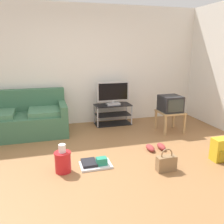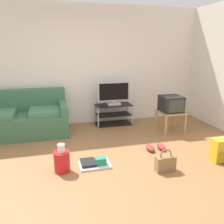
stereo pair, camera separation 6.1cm
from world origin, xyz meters
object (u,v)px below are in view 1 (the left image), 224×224
(flat_tv, at_px, (113,94))
(floor_tray, at_px, (95,163))
(sneakers_pair, at_px, (156,147))
(crt_tv, at_px, (170,104))
(tv_stand, at_px, (113,114))
(side_table, at_px, (170,115))
(backpack, at_px, (221,150))
(cleaning_bucket, at_px, (63,160))
(couch, at_px, (23,119))
(handbag, at_px, (166,163))

(flat_tv, relative_size, floor_tray, 1.57)
(sneakers_pair, bearing_deg, crt_tv, 49.53)
(tv_stand, bearing_deg, sneakers_pair, -78.88)
(side_table, xyz_separation_m, backpack, (0.09, -1.50, -0.19))
(side_table, bearing_deg, cleaning_bucket, -153.39)
(flat_tv, xyz_separation_m, backpack, (1.14, -2.29, -0.56))
(couch, xyz_separation_m, crt_tv, (3.03, -0.62, 0.28))
(tv_stand, xyz_separation_m, flat_tv, (-0.00, -0.02, 0.50))
(flat_tv, distance_m, cleaning_bucket, 2.45)
(flat_tv, height_order, backpack, flat_tv)
(crt_tv, xyz_separation_m, floor_tray, (-1.89, -1.16, -0.57))
(cleaning_bucket, relative_size, sneakers_pair, 1.17)
(backpack, bearing_deg, couch, 146.44)
(cleaning_bucket, bearing_deg, couch, 109.78)
(tv_stand, bearing_deg, backpack, -63.79)
(tv_stand, relative_size, handbag, 2.43)
(flat_tv, xyz_separation_m, side_table, (1.05, -0.79, -0.37))
(cleaning_bucket, bearing_deg, backpack, -7.20)
(handbag, xyz_separation_m, cleaning_bucket, (-1.46, 0.38, 0.05))
(tv_stand, relative_size, side_table, 1.67)
(floor_tray, bearing_deg, handbag, -23.58)
(cleaning_bucket, bearing_deg, handbag, -14.65)
(side_table, height_order, floor_tray, side_table)
(handbag, bearing_deg, crt_tv, 59.93)
(side_table, relative_size, handbag, 1.45)
(tv_stand, height_order, cleaning_bucket, tv_stand)
(flat_tv, bearing_deg, backpack, -63.56)
(flat_tv, relative_size, side_table, 1.48)
(backpack, bearing_deg, side_table, 94.24)
(crt_tv, bearing_deg, flat_tv, 143.61)
(flat_tv, bearing_deg, tv_stand, 90.00)
(tv_stand, bearing_deg, floor_tray, -113.27)
(flat_tv, xyz_separation_m, handbag, (0.13, -2.36, -0.62))
(handbag, relative_size, cleaning_bucket, 0.82)
(tv_stand, relative_size, floor_tray, 1.77)
(handbag, relative_size, sneakers_pair, 0.96)
(tv_stand, bearing_deg, couch, -174.86)
(backpack, xyz_separation_m, sneakers_pair, (-0.82, 0.67, -0.14))
(flat_tv, height_order, side_table, flat_tv)
(couch, distance_m, floor_tray, 2.13)
(floor_tray, bearing_deg, flat_tv, 66.49)
(handbag, height_order, cleaning_bucket, cleaning_bucket)
(backpack, height_order, floor_tray, backpack)
(flat_tv, bearing_deg, handbag, -86.84)
(side_table, height_order, handbag, side_table)
(crt_tv, bearing_deg, backpack, -86.61)
(couch, bearing_deg, floor_tray, -57.35)
(side_table, bearing_deg, flat_tv, 143.04)
(tv_stand, xyz_separation_m, handbag, (0.13, -2.38, -0.11))
(backpack, distance_m, handbag, 1.01)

